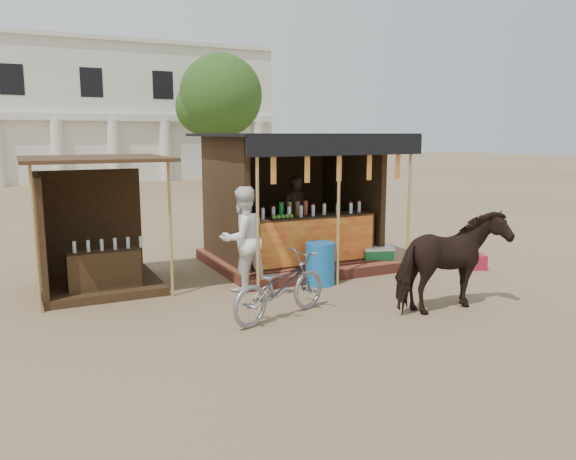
{
  "coord_description": "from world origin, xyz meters",
  "views": [
    {
      "loc": [
        -4.28,
        -7.14,
        2.77
      ],
      "look_at": [
        0.0,
        1.6,
        1.1
      ],
      "focal_mm": 35.0,
      "sensor_mm": 36.0,
      "label": 1
    }
  ],
  "objects": [
    {
      "name": "cow",
      "position": [
        1.78,
        -0.59,
        0.79
      ],
      "size": [
        1.93,
        0.97,
        1.59
      ],
      "primitive_type": "imported",
      "rotation": [
        0.0,
        0.0,
        1.63
      ],
      "color": "black",
      "rests_on": "ground"
    },
    {
      "name": "motorbike",
      "position": [
        -0.77,
        0.3,
        0.49
      ],
      "size": [
        1.99,
        1.25,
        0.98
      ],
      "primitive_type": "imported",
      "rotation": [
        0.0,
        0.0,
        1.92
      ],
      "color": "gray",
      "rests_on": "ground"
    },
    {
      "name": "cooler",
      "position": [
        2.4,
        2.31,
        0.23
      ],
      "size": [
        0.73,
        0.59,
        0.46
      ],
      "color": "#1A753B",
      "rests_on": "ground"
    },
    {
      "name": "main_stall",
      "position": [
        1.01,
        3.36,
        1.02
      ],
      "size": [
        3.6,
        3.61,
        2.78
      ],
      "color": "brown",
      "rests_on": "ground"
    },
    {
      "name": "tree",
      "position": [
        5.81,
        22.14,
        4.63
      ],
      "size": [
        4.5,
        4.4,
        7.0
      ],
      "color": "#382314",
      "rests_on": "ground"
    },
    {
      "name": "bystander",
      "position": [
        -0.7,
        2.0,
        0.93
      ],
      "size": [
        1.04,
        0.89,
        1.87
      ],
      "primitive_type": "imported",
      "rotation": [
        0.0,
        0.0,
        3.36
      ],
      "color": "white",
      "rests_on": "ground"
    },
    {
      "name": "background_building",
      "position": [
        -2.0,
        29.94,
        3.98
      ],
      "size": [
        26.0,
        7.45,
        8.18
      ],
      "color": "silver",
      "rests_on": "ground"
    },
    {
      "name": "secondary_stall",
      "position": [
        -3.17,
        3.24,
        0.85
      ],
      "size": [
        2.4,
        2.4,
        2.38
      ],
      "color": "#3C2816",
      "rests_on": "ground"
    },
    {
      "name": "blue_barrel",
      "position": [
        0.72,
        1.71,
        0.4
      ],
      "size": [
        0.69,
        0.69,
        0.79
      ],
      "primitive_type": "cylinder",
      "rotation": [
        0.0,
        0.0,
        -0.32
      ],
      "color": "#1764AE",
      "rests_on": "ground"
    },
    {
      "name": "ground",
      "position": [
        0.0,
        0.0,
        0.0
      ],
      "size": [
        120.0,
        120.0,
        0.0
      ],
      "primitive_type": "plane",
      "color": "#846B4C",
      "rests_on": "ground"
    },
    {
      "name": "red_crate",
      "position": [
        4.21,
        1.37,
        0.15
      ],
      "size": [
        0.51,
        0.52,
        0.3
      ],
      "primitive_type": "cube",
      "rotation": [
        0.0,
        0.0,
        -0.39
      ],
      "color": "maroon",
      "rests_on": "ground"
    }
  ]
}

